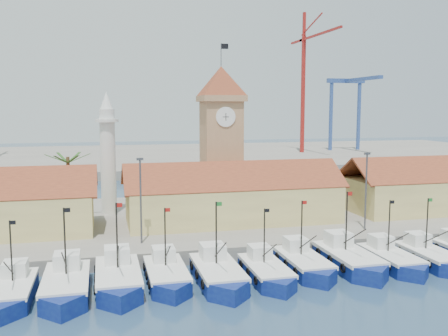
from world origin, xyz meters
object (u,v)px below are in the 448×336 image
object	(u,v)px
boat_0	(11,293)
boat_5	(267,273)
clock_tower	(221,135)
minaret	(108,153)

from	to	relation	value
boat_0	boat_5	bearing A→B (deg)	-0.65
clock_tower	minaret	xyz separation A→B (m)	(-15.00, 2.00, -2.23)
clock_tower	minaret	size ratio (longest dim) A/B	1.39
boat_0	boat_5	world-z (taller)	boat_0
boat_0	clock_tower	bearing A→B (deg)	45.73
clock_tower	boat_0	bearing A→B (deg)	-134.27
boat_0	boat_5	xyz separation A→B (m)	(21.71, -0.24, -0.00)
minaret	boat_5	bearing A→B (deg)	-62.72
clock_tower	minaret	distance (m)	15.30
boat_5	boat_0	bearing A→B (deg)	179.35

